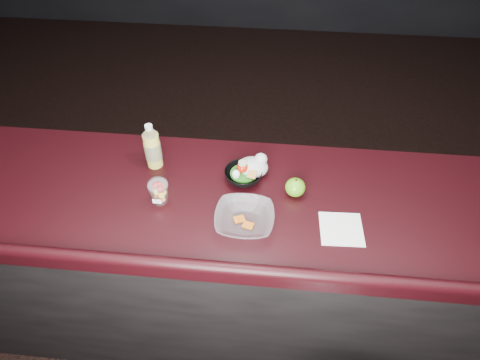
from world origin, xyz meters
name	(u,v)px	position (x,y,z in m)	size (l,w,h in m)	color
room_shell	(237,48)	(0.00, 0.00, 1.83)	(8.00, 8.00, 8.00)	black
counter	(245,269)	(0.00, 0.30, 0.51)	(4.06, 0.71, 1.02)	black
lemonade_bottle	(153,149)	(-0.41, 0.46, 1.11)	(0.07, 0.07, 0.21)	yellow
fruit_cup	(159,191)	(-0.34, 0.25, 1.08)	(0.08, 0.08, 0.12)	white
green_apple	(295,187)	(0.20, 0.34, 1.06)	(0.08, 0.08, 0.09)	#467E0E
plastic_bag	(254,166)	(0.02, 0.45, 1.06)	(0.13, 0.11, 0.10)	silver
snack_bowl	(243,174)	(-0.02, 0.41, 1.05)	(0.17, 0.17, 0.09)	black
takeout_bowl	(244,219)	(0.01, 0.16, 1.05)	(0.23, 0.23, 0.06)	silver
paper_napkin	(341,229)	(0.37, 0.17, 1.02)	(0.16, 0.16, 0.00)	white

